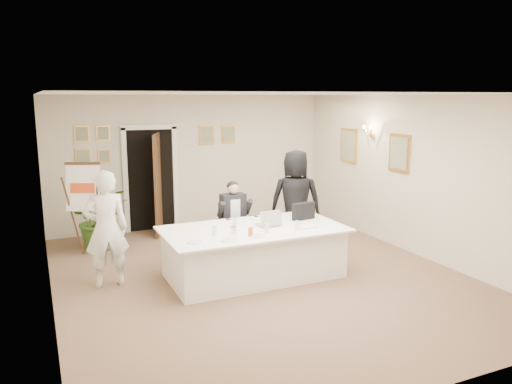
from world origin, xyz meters
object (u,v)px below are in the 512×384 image
at_px(standing_man, 106,229).
at_px(flip_chart, 86,214).
at_px(oj_glass, 251,232).
at_px(steel_jug, 234,230).
at_px(paper_stack, 308,227).
at_px(standing_woman, 296,201).
at_px(potted_palm, 100,218).
at_px(laptop, 268,216).
at_px(seated_man, 234,219).
at_px(laptop_bag, 303,211).
at_px(conference_table, 254,252).

bearing_deg(standing_man, flip_chart, -84.63).
bearing_deg(oj_glass, steel_jug, 133.01).
distance_m(flip_chart, paper_stack, 3.89).
bearing_deg(standing_woman, potted_palm, 0.24).
height_order(laptop, steel_jug, laptop).
relative_size(standing_man, laptop, 4.61).
distance_m(seated_man, standing_woman, 1.16).
bearing_deg(potted_palm, laptop_bag, -38.08).
bearing_deg(laptop, conference_table, -168.85).
relative_size(standing_woman, steel_jug, 16.83).
bearing_deg(conference_table, potted_palm, 128.55).
relative_size(conference_table, paper_stack, 10.15).
relative_size(flip_chart, standing_woman, 0.88).
height_order(standing_man, laptop, standing_man).
xyz_separation_m(standing_man, laptop, (2.39, -0.44, 0.05)).
height_order(flip_chart, laptop, flip_chart).
relative_size(conference_table, flip_chart, 1.70).
distance_m(flip_chart, potted_palm, 0.46).
height_order(laptop_bag, paper_stack, laptop_bag).
relative_size(paper_stack, steel_jug, 2.48).
height_order(seated_man, potted_palm, seated_man).
relative_size(potted_palm, steel_jug, 10.42).
bearing_deg(standing_man, steel_jug, 158.66).
distance_m(seated_man, potted_palm, 2.52).
bearing_deg(flip_chart, laptop_bag, -31.66).
distance_m(conference_table, laptop_bag, 1.12).
relative_size(potted_palm, paper_stack, 4.20).
distance_m(standing_woman, laptop_bag, 0.75).
xyz_separation_m(flip_chart, paper_stack, (3.02, -2.46, 0.03)).
bearing_deg(seated_man, laptop, -85.17).
height_order(laptop_bag, steel_jug, laptop_bag).
relative_size(flip_chart, steel_jug, 14.79).
bearing_deg(standing_man, potted_palm, -93.19).
height_order(conference_table, standing_man, standing_man).
relative_size(flip_chart, standing_man, 0.94).
bearing_deg(seated_man, steel_jug, -118.04).
relative_size(flip_chart, oj_glass, 12.51).
xyz_separation_m(standing_man, steel_jug, (1.71, -0.71, -0.04)).
relative_size(seated_man, paper_stack, 4.94).
height_order(standing_man, steel_jug, standing_man).
bearing_deg(conference_table, laptop_bag, 9.81).
xyz_separation_m(conference_table, oj_glass, (-0.22, -0.39, 0.45)).
distance_m(laptop, paper_stack, 0.64).
relative_size(standing_woman, paper_stack, 6.78).
height_order(seated_man, flip_chart, flip_chart).
xyz_separation_m(flip_chart, standing_woman, (3.45, -1.27, 0.17)).
height_order(conference_table, flip_chart, flip_chart).
relative_size(seated_man, standing_woman, 0.73).
height_order(conference_table, seated_man, seated_man).
bearing_deg(laptop, laptop_bag, 3.46).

